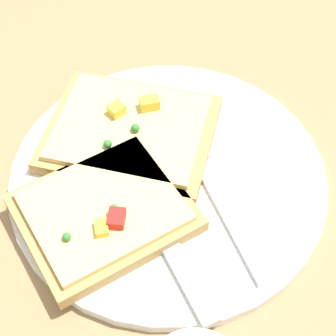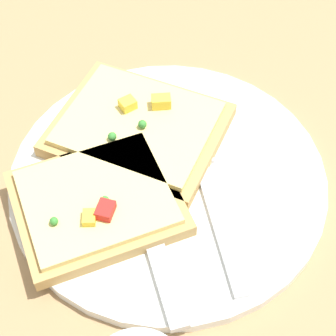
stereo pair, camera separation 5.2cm
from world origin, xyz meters
name	(u,v)px [view 1 (the left image)]	position (x,y,z in m)	size (l,w,h in m)	color
ground_plane	(168,182)	(0.00, 0.00, 0.00)	(4.00, 4.00, 0.00)	#9E7A51
plate	(168,178)	(0.00, 0.00, 0.01)	(0.30, 0.30, 0.01)	white
fork	(204,171)	(-0.02, -0.03, 0.01)	(0.22, 0.09, 0.01)	silver
knife	(162,233)	(-0.05, 0.05, 0.01)	(0.22, 0.07, 0.01)	silver
pizza_slice_main	(130,132)	(0.06, 0.00, 0.02)	(0.20, 0.20, 0.03)	tan
pizza_slice_corner	(104,211)	(0.00, 0.07, 0.02)	(0.14, 0.16, 0.03)	tan
crumb_scatter	(167,173)	(0.00, 0.00, 0.02)	(0.01, 0.01, 0.01)	tan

